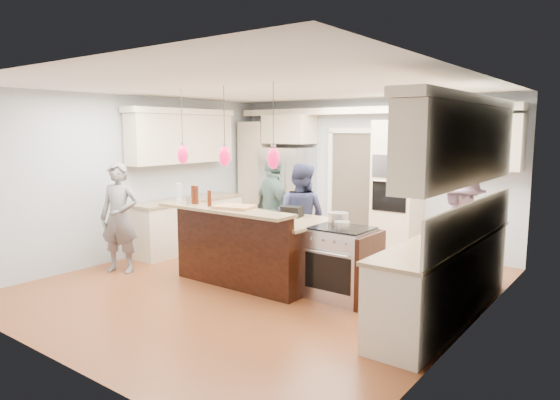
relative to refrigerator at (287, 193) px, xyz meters
The scene contains 23 objects.
ground_plane 3.19m from the refrigerator, 59.58° to the right, with size 6.00×6.00×0.00m, color #9C542A.
room_shell 3.20m from the refrigerator, 59.58° to the right, with size 5.54×6.04×2.72m.
refrigerator is the anchor object (origin of this frame).
oven_column 2.31m from the refrigerator, ahead, with size 0.72×0.69×2.30m.
back_upper_cabinets 1.12m from the refrigerator, ahead, with size 5.30×0.61×2.54m.
right_counter_run 4.63m from the refrigerator, 30.36° to the right, with size 0.64×3.10×2.51m.
left_cabinets 2.05m from the refrigerator, 115.94° to the right, with size 0.64×2.30×2.51m.
kitchen_island 2.91m from the refrigerator, 63.12° to the right, with size 2.10×1.46×1.12m.
island_range 3.71m from the refrigerator, 42.59° to the right, with size 0.82×0.71×0.92m.
pendant_lights 3.53m from the refrigerator, 67.57° to the right, with size 1.75×0.15×1.03m.
person_bar_end 3.51m from the refrigerator, 99.75° to the right, with size 0.61×0.40×1.66m, color slate.
person_far_left 2.38m from the refrigerator, 48.89° to the right, with size 0.80×0.63×1.65m, color navy.
person_far_right 2.08m from the refrigerator, 59.60° to the right, with size 1.01×0.42×1.72m, color #4A6764.
person_range_side 4.03m from the refrigerator, 19.42° to the right, with size 1.01×0.58×1.56m, color gray.
floor_rug 4.97m from the refrigerator, 36.06° to the right, with size 0.67×0.98×0.01m, color #937E50.
water_bottle 3.28m from the refrigerator, 81.52° to the right, with size 0.07×0.07×0.28m, color silver.
beer_bottle_a 3.23m from the refrigerator, 76.89° to the right, with size 0.06×0.06×0.25m, color #481B0C.
beer_bottle_b 3.24m from the refrigerator, 77.59° to the right, with size 0.06×0.06×0.26m, color #481B0C.
beer_bottle_c 3.36m from the refrigerator, 71.97° to the right, with size 0.05×0.05×0.22m, color #481B0C.
drink_can 3.38m from the refrigerator, 77.40° to the right, with size 0.06×0.06×0.12m, color #B7B7BC.
cutting_board 3.42m from the refrigerator, 65.46° to the right, with size 0.49×0.35×0.04m, color tan.
pot_large 3.44m from the refrigerator, 42.57° to the right, with size 0.26×0.26×0.15m, color #B7B7BC.
pot_small 3.77m from the refrigerator, 43.35° to the right, with size 0.19×0.19×0.10m, color #B7B7BC.
Camera 1 is at (4.23, -5.25, 2.14)m, focal length 32.00 mm.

